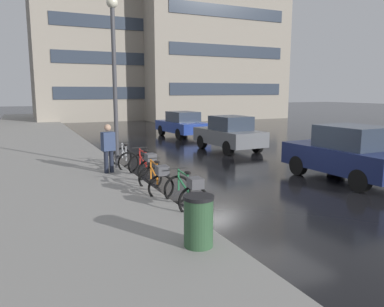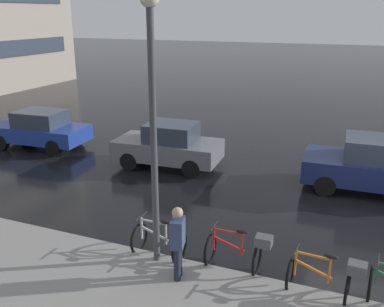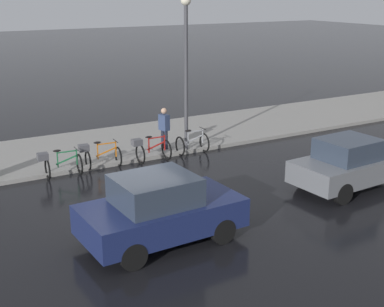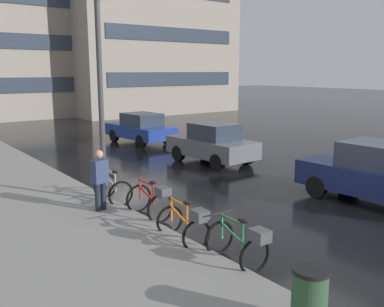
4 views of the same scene
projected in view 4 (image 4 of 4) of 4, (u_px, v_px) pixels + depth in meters
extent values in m
plane|color=black|center=(314.00, 217.00, 10.87)|extent=(140.00, 140.00, 0.00)
torus|color=black|center=(219.00, 237.00, 8.58)|extent=(0.71, 0.10, 0.71)
torus|color=black|center=(255.00, 256.00, 7.72)|extent=(0.71, 0.10, 0.71)
cube|color=#237042|center=(243.00, 236.00, 7.95)|extent=(0.04, 0.04, 0.54)
cube|color=#237042|center=(222.00, 226.00, 8.46)|extent=(0.04, 0.04, 0.53)
cube|color=#237042|center=(232.00, 220.00, 8.16)|extent=(0.07, 0.63, 0.04)
cube|color=#237042|center=(233.00, 234.00, 8.19)|extent=(0.08, 0.72, 0.26)
ellipsoid|color=black|center=(243.00, 221.00, 7.89)|extent=(0.16, 0.27, 0.07)
cylinder|color=black|center=(222.00, 213.00, 8.41)|extent=(0.50, 0.06, 0.03)
cube|color=#4C4C51|center=(260.00, 235.00, 7.54)|extent=(0.30, 0.36, 0.22)
torus|color=black|center=(170.00, 220.00, 9.61)|extent=(0.69, 0.11, 0.69)
torus|color=black|center=(196.00, 235.00, 8.72)|extent=(0.69, 0.11, 0.69)
cube|color=orange|center=(187.00, 217.00, 8.96)|extent=(0.04, 0.04, 0.56)
cube|color=orange|center=(172.00, 209.00, 9.49)|extent=(0.04, 0.04, 0.56)
cube|color=orange|center=(179.00, 203.00, 9.18)|extent=(0.08, 0.65, 0.04)
cube|color=orange|center=(180.00, 216.00, 9.21)|extent=(0.09, 0.74, 0.26)
ellipsoid|color=black|center=(187.00, 203.00, 8.90)|extent=(0.16, 0.27, 0.07)
cylinder|color=black|center=(171.00, 196.00, 9.44)|extent=(0.50, 0.06, 0.03)
cube|color=#4C4C51|center=(200.00, 215.00, 8.54)|extent=(0.30, 0.36, 0.22)
torus|color=black|center=(139.00, 198.00, 11.13)|extent=(0.75, 0.06, 0.75)
torus|color=black|center=(160.00, 209.00, 10.32)|extent=(0.75, 0.06, 0.75)
cube|color=red|center=(153.00, 194.00, 10.53)|extent=(0.04, 0.04, 0.55)
cube|color=red|center=(140.00, 189.00, 11.02)|extent=(0.04, 0.04, 0.56)
cube|color=red|center=(146.00, 182.00, 10.73)|extent=(0.04, 0.62, 0.04)
cube|color=red|center=(147.00, 194.00, 10.76)|extent=(0.04, 0.71, 0.26)
ellipsoid|color=black|center=(153.00, 183.00, 10.47)|extent=(0.14, 0.26, 0.07)
cylinder|color=black|center=(140.00, 177.00, 10.96)|extent=(0.50, 0.03, 0.03)
cube|color=#4C4C51|center=(163.00, 192.00, 10.14)|extent=(0.28, 0.34, 0.22)
torus|color=black|center=(105.00, 186.00, 12.37)|extent=(0.74, 0.09, 0.73)
torus|color=black|center=(121.00, 194.00, 11.54)|extent=(0.74, 0.09, 0.73)
cube|color=#ADAFB5|center=(115.00, 182.00, 11.76)|extent=(0.04, 0.04, 0.52)
cube|color=#ADAFB5|center=(106.00, 177.00, 12.26)|extent=(0.04, 0.04, 0.55)
cube|color=#ADAFB5|center=(110.00, 172.00, 11.96)|extent=(0.06, 0.62, 0.04)
cube|color=#ADAFB5|center=(111.00, 182.00, 12.00)|extent=(0.06, 0.70, 0.25)
ellipsoid|color=black|center=(115.00, 172.00, 11.70)|extent=(0.15, 0.27, 0.07)
cylinder|color=black|center=(106.00, 167.00, 12.20)|extent=(0.50, 0.05, 0.03)
cube|color=navy|center=(372.00, 178.00, 12.01)|extent=(2.08, 3.94, 0.71)
cube|color=#2D3847|center=(380.00, 155.00, 11.76)|extent=(1.66, 1.91, 0.67)
cylinder|color=black|center=(317.00, 187.00, 12.46)|extent=(0.24, 0.65, 0.64)
cylinder|color=black|center=(350.00, 177.00, 13.54)|extent=(0.24, 0.65, 0.64)
cube|color=slate|center=(212.00, 147.00, 17.04)|extent=(1.96, 3.82, 0.66)
cube|color=#2D3847|center=(214.00, 131.00, 16.81)|extent=(1.53, 1.78, 0.63)
cylinder|color=black|center=(179.00, 153.00, 17.48)|extent=(0.25, 0.65, 0.64)
cylinder|color=black|center=(207.00, 149.00, 18.47)|extent=(0.25, 0.65, 0.64)
cylinder|color=black|center=(217.00, 162.00, 15.75)|extent=(0.25, 0.65, 0.64)
cylinder|color=black|center=(246.00, 157.00, 16.73)|extent=(0.25, 0.65, 0.64)
cube|color=navy|center=(140.00, 131.00, 21.77)|extent=(2.05, 4.10, 0.61)
cube|color=#2D3847|center=(142.00, 119.00, 21.53)|extent=(1.59, 1.97, 0.61)
cylinder|color=black|center=(114.00, 136.00, 22.23)|extent=(0.26, 0.65, 0.64)
cylinder|color=black|center=(140.00, 133.00, 23.25)|extent=(0.26, 0.65, 0.64)
cylinder|color=black|center=(141.00, 141.00, 20.40)|extent=(0.26, 0.65, 0.64)
cylinder|color=black|center=(167.00, 138.00, 21.42)|extent=(0.26, 0.65, 0.64)
cylinder|color=#1E2333|center=(98.00, 200.00, 10.82)|extent=(0.14, 0.14, 0.86)
cylinder|color=#1E2333|center=(104.00, 198.00, 10.95)|extent=(0.14, 0.14, 0.86)
cube|color=navy|center=(100.00, 171.00, 10.74)|extent=(0.44, 0.32, 0.60)
sphere|color=tan|center=(99.00, 154.00, 10.66)|extent=(0.22, 0.22, 0.22)
cylinder|color=#424247|center=(101.00, 107.00, 11.26)|extent=(0.14, 0.14, 5.40)
cylinder|color=#2D5133|center=(309.00, 305.00, 5.89)|extent=(0.49, 0.49, 0.96)
cylinder|color=black|center=(311.00, 271.00, 5.79)|extent=(0.52, 0.52, 0.06)
cube|color=#9E9384|center=(27.00, 25.00, 34.56)|extent=(15.35, 8.79, 14.47)
cube|color=#333D4C|center=(50.00, 85.00, 31.97)|extent=(12.59, 0.06, 1.10)
cube|color=#333D4C|center=(47.00, 42.00, 31.38)|extent=(12.59, 0.06, 1.10)
cube|color=#9E9384|center=(141.00, 18.00, 37.76)|extent=(14.52, 9.85, 16.47)
cube|color=#333D4C|center=(174.00, 79.00, 34.87)|extent=(11.91, 0.06, 1.10)
cube|color=#333D4C|center=(173.00, 34.00, 34.20)|extent=(11.91, 0.06, 1.10)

